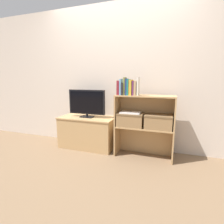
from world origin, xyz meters
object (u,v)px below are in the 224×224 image
Objects in this scene: book_navy at (127,87)px; book_teal at (128,87)px; book_olive at (125,86)px; book_plum at (133,88)px; storage_basket_right at (159,121)px; book_maroon at (119,88)px; book_ivory at (138,86)px; storage_basket_left at (131,119)px; book_charcoal at (123,89)px; laptop at (131,112)px; book_tan at (136,88)px; book_mustard at (131,88)px; book_skyblue at (121,87)px; tv_stand at (88,132)px; tv at (87,103)px.

book_navy is 1.03× the size of book_teal.
book_olive is 1.12× the size of book_teal.
book_plum is at bearing 0.00° from book_olive.
book_teal reaches higher than storage_basket_right.
book_maroon is 0.29m from book_ivory.
storage_basket_left and storage_basket_right have the same top height.
storage_basket_right is at bearing 4.02° from book_maroon.
book_charcoal is 0.08m from book_teal.
book_plum is at bearing 0.00° from book_maroon.
storage_basket_right is at bearing 5.04° from book_navy.
book_maroon reaches higher than storage_basket_right.
book_navy is 0.68m from storage_basket_right.
book_teal is 0.76× the size of laptop.
book_navy is at bearing 180.00° from book_tan.
storage_basket_right is at bearing 5.82° from book_mustard.
book_olive is at bearing 0.00° from book_skyblue.
tv_stand is 0.89m from laptop.
book_plum is at bearing -8.64° from tv_stand.
book_skyblue is at bearing -163.92° from storage_basket_left.
book_olive is 0.05m from book_teal.
book_skyblue reaches higher than tv_stand.
book_teal is 0.90× the size of book_ivory.
storage_basket_left is at bearing -6.09° from tv_stand.
book_plum reaches higher than tv_stand.
book_tan is at bearing -8.30° from tv_stand.
book_tan is (0.07, 0.00, -0.01)m from book_mustard.
book_olive reaches higher than laptop.
book_olive reaches higher than storage_basket_right.
book_olive reaches higher than book_maroon.
book_plum is at bearing 0.00° from book_charcoal.
book_maroon is 0.54× the size of storage_basket_left.
book_skyblue is 0.06m from book_olive.
book_olive reaches higher than tv.
book_ivory reaches higher than tv_stand.
tv is 3.12× the size of book_maroon.
book_skyblue reaches higher than book_mustard.
book_skyblue is at bearing 180.00° from book_mustard.
book_maroon is 0.15m from book_teal.
book_teal reaches higher than book_plum.
book_navy is at bearing -144.35° from laptop.
book_navy reaches higher than book_charcoal.
laptop is (-0.11, 0.04, -0.39)m from book_ivory.
book_maroon is 0.88× the size of book_navy.
book_mustard is 0.57× the size of storage_basket_right.
book_teal is at bearing 0.00° from book_maroon.
book_navy is at bearing 180.00° from book_ivory.
book_ivory is at bearing 0.00° from book_tan.
book_olive is at bearing 0.00° from book_charcoal.
book_ivory reaches higher than storage_basket_right.
book_teal reaches higher than tv.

